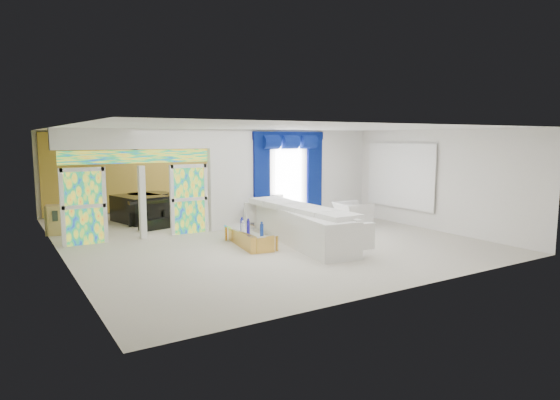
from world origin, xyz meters
TOP-DOWN VIEW (x-y plane):
  - floor at (0.00, 0.00)m, footprint 12.00×12.00m
  - dividing_wall at (2.15, 1.00)m, footprint 5.70×0.18m
  - dividing_header at (-2.85, 1.00)m, footprint 4.30×0.18m
  - stained_panel_left at (-4.28, 1.00)m, footprint 0.95×0.04m
  - stained_panel_right at (-1.42, 1.00)m, footprint 0.95×0.04m
  - stained_transom at (-2.85, 1.00)m, footprint 4.00×0.05m
  - window_pane at (1.90, 0.90)m, footprint 1.00×0.02m
  - blue_drape_left at (0.90, 0.87)m, footprint 0.55×0.10m
  - blue_drape_right at (2.90, 0.87)m, footprint 0.55×0.10m
  - blue_pelmet at (1.90, 0.87)m, footprint 2.60×0.12m
  - wall_mirror at (4.94, -1.00)m, footprint 0.04×2.70m
  - gold_curtains at (0.00, 5.90)m, footprint 9.70×0.12m
  - white_sofa at (0.66, -1.65)m, footprint 1.64×4.66m
  - coffee_table at (-0.69, -1.35)m, footprint 0.88×1.91m
  - console_table at (1.68, 0.71)m, footprint 1.23×0.47m
  - table_lamp at (1.38, 0.71)m, footprint 0.36×0.36m
  - armchair at (3.54, -0.35)m, footprint 1.10×1.21m
  - grand_piano at (-2.10, 3.73)m, footprint 1.68×1.97m
  - piano_bench at (-2.10, 2.13)m, footprint 1.00×0.58m
  - tv_console at (-4.73, 2.85)m, footprint 0.67×0.63m
  - chandelier at (-2.30, 3.40)m, footprint 0.60×0.60m
  - decanters at (-0.67, -1.28)m, footprint 0.20×1.17m

SIDE VIEW (x-z plane):
  - floor at x=0.00m, z-range 0.00..0.00m
  - piano_bench at x=-2.10m, z-range 0.00..0.31m
  - console_table at x=1.68m, z-range 0.00..0.40m
  - coffee_table at x=-0.69m, z-range 0.00..0.41m
  - armchair at x=3.54m, z-range 0.00..0.70m
  - tv_console at x=-4.73m, z-range 0.00..0.84m
  - grand_piano at x=-2.10m, z-range 0.00..0.86m
  - white_sofa at x=0.66m, z-range 0.00..0.87m
  - decanters at x=-0.67m, z-range 0.38..0.63m
  - table_lamp at x=1.38m, z-range 0.40..0.98m
  - stained_panel_left at x=-4.28m, z-range 0.00..2.00m
  - stained_panel_right at x=-1.42m, z-range 0.00..2.00m
  - blue_drape_left at x=0.90m, z-range 0.00..2.80m
  - blue_drape_right at x=2.90m, z-range 0.00..2.80m
  - window_pane at x=1.90m, z-range 0.30..2.60m
  - dividing_wall at x=2.15m, z-range 0.00..3.00m
  - gold_curtains at x=0.00m, z-range 0.05..2.95m
  - wall_mirror at x=4.94m, z-range 0.60..2.50m
  - stained_transom at x=-2.85m, z-range 2.08..2.42m
  - chandelier at x=-2.30m, z-range 2.35..2.95m
  - dividing_header at x=-2.85m, z-range 2.45..3.00m
  - blue_pelmet at x=1.90m, z-range 2.69..2.94m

